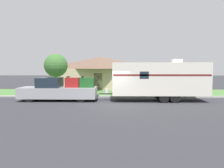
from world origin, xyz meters
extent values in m
plane|color=#2D2D33|center=(0.00, 0.00, 0.00)|extent=(120.00, 120.00, 0.00)
cube|color=#999993|center=(0.00, 3.75, 0.07)|extent=(80.00, 0.30, 0.14)
cube|color=#477538|center=(0.00, 7.40, 0.01)|extent=(80.00, 7.00, 0.03)
cube|color=tan|center=(-1.90, 13.03, 1.31)|extent=(10.46, 6.94, 2.63)
pyramid|color=brown|center=(-1.90, 13.03, 3.41)|extent=(11.30, 7.49, 1.56)
cube|color=#4C3828|center=(-1.90, 9.59, 1.05)|extent=(1.00, 0.06, 2.10)
cylinder|color=black|center=(-6.71, 0.82, 0.43)|extent=(0.86, 0.28, 0.86)
cylinder|color=black|center=(-6.71, 2.52, 0.43)|extent=(0.86, 0.28, 0.86)
cylinder|color=black|center=(-2.52, 0.82, 0.43)|extent=(0.86, 0.28, 0.86)
cylinder|color=black|center=(-2.52, 2.52, 0.43)|extent=(0.86, 0.28, 0.86)
cube|color=gray|center=(-5.92, 1.67, 0.68)|extent=(3.61, 2.06, 0.88)
cube|color=#19232D|center=(-5.27, 1.67, 1.52)|extent=(1.88, 1.90, 0.81)
cube|color=gray|center=(-2.74, 1.67, 0.68)|extent=(2.74, 2.06, 0.88)
cube|color=#333333|center=(-1.31, 1.67, 0.36)|extent=(0.12, 1.86, 0.20)
cube|color=maroon|center=(-3.35, 1.67, 1.52)|extent=(1.15, 0.87, 0.80)
cube|color=black|center=(-3.71, 1.67, 2.00)|extent=(0.10, 0.95, 0.08)
cube|color=#194C1E|center=(-2.14, 1.67, 1.52)|extent=(1.15, 0.87, 0.80)
cube|color=black|center=(-2.51, 1.67, 2.00)|extent=(0.10, 0.95, 0.08)
cylinder|color=black|center=(4.05, 0.65, 0.39)|extent=(0.78, 0.22, 0.78)
cylinder|color=black|center=(4.05, 2.68, 0.39)|extent=(0.78, 0.22, 0.78)
cylinder|color=black|center=(4.91, 0.65, 0.39)|extent=(0.78, 0.22, 0.78)
cylinder|color=black|center=(4.91, 2.68, 0.39)|extent=(0.78, 0.22, 0.78)
cube|color=beige|center=(3.86, 1.67, 1.85)|extent=(7.73, 2.31, 2.63)
cube|color=#5B1E1E|center=(3.86, 0.51, 2.18)|extent=(7.58, 0.01, 0.14)
cube|color=#383838|center=(-0.56, 1.67, 0.58)|extent=(1.12, 0.12, 0.10)
cylinder|color=silver|center=(-0.51, 1.67, 0.81)|extent=(0.28, 0.28, 0.36)
cube|color=silver|center=(5.25, 1.67, 3.31)|extent=(0.80, 0.68, 0.28)
cube|color=#19232D|center=(2.47, 0.51, 2.18)|extent=(0.70, 0.01, 0.56)
cylinder|color=brown|center=(7.93, 4.46, 0.55)|extent=(0.09, 0.09, 1.10)
cube|color=silver|center=(7.93, 4.46, 1.21)|extent=(0.48, 0.20, 0.22)
cylinder|color=brown|center=(-6.00, 6.20, 1.04)|extent=(0.24, 0.24, 2.07)
sphere|color=#38662D|center=(-6.00, 6.20, 2.98)|extent=(2.42, 2.42, 2.42)
camera|label=1|loc=(0.33, -16.41, 2.77)|focal=35.00mm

